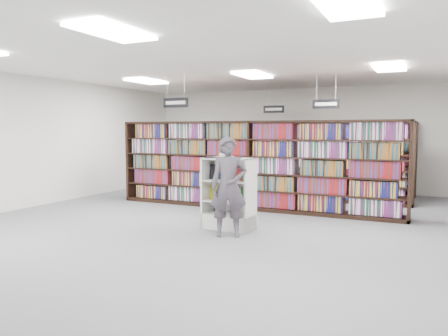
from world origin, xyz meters
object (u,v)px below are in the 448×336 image
at_px(bookshelf_row_near, 252,165).
at_px(open_book, 224,156).
at_px(endcap_display, 229,205).
at_px(shopper, 229,187).

xyz_separation_m(bookshelf_row_near, open_book, (0.26, -2.16, 0.34)).
xyz_separation_m(bookshelf_row_near, endcap_display, (0.38, -2.15, -0.58)).
relative_size(open_book, shopper, 0.43).
xyz_separation_m(endcap_display, open_book, (-0.12, -0.01, 0.93)).
xyz_separation_m(bookshelf_row_near, shopper, (0.62, -2.70, -0.17)).
height_order(bookshelf_row_near, shopper, bookshelf_row_near).
height_order(endcap_display, open_book, open_book).
bearing_deg(open_book, shopper, -71.83).
relative_size(bookshelf_row_near, endcap_display, 5.14).
bearing_deg(shopper, open_book, 99.31).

